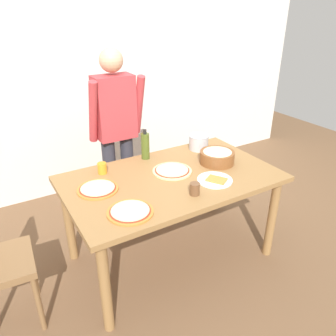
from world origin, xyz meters
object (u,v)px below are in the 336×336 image
at_px(plate_with_slice, 215,180).
at_px(steel_pot, 199,142).
at_px(person_cook, 116,128).
at_px(pizza_cooked_on_tray, 98,189).
at_px(dining_table, 171,187).
at_px(cup_orange, 102,168).
at_px(pizza_raw_on_board, 172,171).
at_px(olive_oil_bottle, 145,146).
at_px(cup_small_brown, 194,189).
at_px(pizza_second_cooked, 130,211).
at_px(popcorn_bowl, 217,156).

relative_size(plate_with_slice, steel_pot, 1.50).
xyz_separation_m(person_cook, pizza_cooked_on_tray, (-0.43, -0.67, -0.17)).
bearing_deg(dining_table, cup_orange, 143.33).
relative_size(pizza_raw_on_board, olive_oil_bottle, 1.19).
distance_m(plate_with_slice, cup_small_brown, 0.26).
bearing_deg(pizza_raw_on_board, pizza_second_cooked, -146.12).
height_order(popcorn_bowl, steel_pot, steel_pot).
bearing_deg(steel_pot, person_cook, 144.69).
height_order(dining_table, plate_with_slice, plate_with_slice).
distance_m(person_cook, olive_oil_bottle, 0.38).
distance_m(pizza_cooked_on_tray, pizza_second_cooked, 0.38).
xyz_separation_m(pizza_raw_on_board, plate_with_slice, (0.19, -0.29, -0.00)).
distance_m(popcorn_bowl, cup_small_brown, 0.55).
distance_m(dining_table, plate_with_slice, 0.34).
bearing_deg(dining_table, cup_small_brown, -90.67).
relative_size(pizza_cooked_on_tray, cup_small_brown, 3.40).
relative_size(pizza_cooked_on_tray, pizza_second_cooked, 0.98).
relative_size(cup_orange, cup_small_brown, 1.00).
bearing_deg(cup_orange, pizza_raw_on_board, -28.11).
bearing_deg(person_cook, popcorn_bowl, -52.81).
relative_size(person_cook, cup_orange, 19.06).
bearing_deg(pizza_second_cooked, cup_small_brown, -2.62).
bearing_deg(person_cook, pizza_second_cooked, -108.87).
distance_m(cup_orange, cup_small_brown, 0.75).
distance_m(dining_table, pizza_cooked_on_tray, 0.57).
height_order(olive_oil_bottle, steel_pot, olive_oil_bottle).
bearing_deg(cup_small_brown, steel_pot, 52.39).
distance_m(pizza_raw_on_board, cup_small_brown, 0.38).
relative_size(pizza_raw_on_board, cup_orange, 3.60).
bearing_deg(dining_table, pizza_cooked_on_tray, 170.67).
relative_size(plate_with_slice, olive_oil_bottle, 1.02).
bearing_deg(popcorn_bowl, plate_with_slice, -130.47).
bearing_deg(pizza_second_cooked, person_cook, 71.13).
xyz_separation_m(person_cook, cup_orange, (-0.31, -0.44, -0.14)).
bearing_deg(person_cook, plate_with_slice, -69.93).
relative_size(pizza_second_cooked, olive_oil_bottle, 1.15).
bearing_deg(steel_pot, pizza_cooked_on_tray, -167.01).
distance_m(person_cook, popcorn_bowl, 0.94).
xyz_separation_m(dining_table, steel_pot, (0.49, 0.33, 0.16)).
bearing_deg(cup_orange, popcorn_bowl, -19.19).
bearing_deg(olive_oil_bottle, pizza_second_cooked, -124.06).
distance_m(pizza_raw_on_board, olive_oil_bottle, 0.35).
relative_size(steel_pot, cup_orange, 2.04).
height_order(pizza_cooked_on_tray, steel_pot, steel_pot).
distance_m(pizza_cooked_on_tray, cup_small_brown, 0.68).
xyz_separation_m(person_cook, steel_pot, (0.60, -0.43, -0.11)).
relative_size(person_cook, pizza_raw_on_board, 5.30).
distance_m(pizza_second_cooked, plate_with_slice, 0.72).
bearing_deg(person_cook, olive_oil_bottle, -74.13).
height_order(pizza_raw_on_board, popcorn_bowl, popcorn_bowl).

